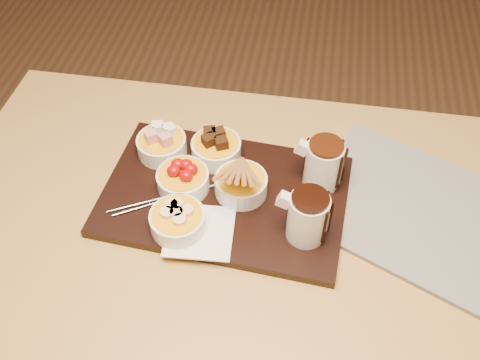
% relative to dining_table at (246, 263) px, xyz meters
% --- Properties ---
extents(dining_table, '(1.20, 0.80, 0.75)m').
position_rel_dining_table_xyz_m(dining_table, '(0.00, 0.00, 0.00)').
color(dining_table, '#B78B44').
rests_on(dining_table, ground).
extents(serving_board, '(0.48, 0.33, 0.02)m').
position_rel_dining_table_xyz_m(serving_board, '(-0.05, 0.08, 0.11)').
color(serving_board, black).
rests_on(serving_board, dining_table).
extents(napkin, '(0.13, 0.13, 0.00)m').
position_rel_dining_table_xyz_m(napkin, '(-0.08, -0.02, 0.12)').
color(napkin, white).
rests_on(napkin, serving_board).
extents(bowl_marshmallows, '(0.10, 0.10, 0.04)m').
position_rel_dining_table_xyz_m(bowl_marshmallows, '(-0.20, 0.16, 0.14)').
color(bowl_marshmallows, white).
rests_on(bowl_marshmallows, serving_board).
extents(bowl_cake, '(0.10, 0.10, 0.04)m').
position_rel_dining_table_xyz_m(bowl_cake, '(-0.09, 0.17, 0.14)').
color(bowl_cake, white).
rests_on(bowl_cake, serving_board).
extents(bowl_strawberries, '(0.10, 0.10, 0.04)m').
position_rel_dining_table_xyz_m(bowl_strawberries, '(-0.13, 0.08, 0.14)').
color(bowl_strawberries, white).
rests_on(bowl_strawberries, serving_board).
extents(bowl_biscotti, '(0.10, 0.10, 0.04)m').
position_rel_dining_table_xyz_m(bowl_biscotti, '(-0.02, 0.08, 0.14)').
color(bowl_biscotti, white).
rests_on(bowl_biscotti, serving_board).
extents(bowl_bananas, '(0.10, 0.10, 0.04)m').
position_rel_dining_table_xyz_m(bowl_bananas, '(-0.12, -0.02, 0.14)').
color(bowl_bananas, white).
rests_on(bowl_bananas, serving_board).
extents(pitcher_dark_chocolate, '(0.08, 0.08, 0.10)m').
position_rel_dining_table_xyz_m(pitcher_dark_chocolate, '(0.11, 0.01, 0.17)').
color(pitcher_dark_chocolate, silver).
rests_on(pitcher_dark_chocolate, serving_board).
extents(pitcher_milk_chocolate, '(0.08, 0.08, 0.10)m').
position_rel_dining_table_xyz_m(pitcher_milk_chocolate, '(0.13, 0.13, 0.17)').
color(pitcher_milk_chocolate, silver).
rests_on(pitcher_milk_chocolate, serving_board).
extents(fondue_skewers, '(0.15, 0.24, 0.01)m').
position_rel_dining_table_xyz_m(fondue_skewers, '(-0.15, 0.05, 0.12)').
color(fondue_skewers, silver).
rests_on(fondue_skewers, serving_board).
extents(newspaper, '(0.48, 0.44, 0.01)m').
position_rel_dining_table_xyz_m(newspaper, '(0.30, 0.11, 0.10)').
color(newspaper, beige).
rests_on(newspaper, dining_table).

